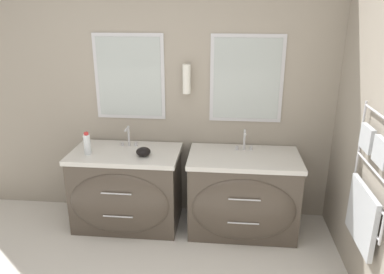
{
  "coord_description": "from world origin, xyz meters",
  "views": [
    {
      "loc": [
        0.65,
        -1.84,
        2.14
      ],
      "look_at": [
        0.35,
        1.27,
        1.04
      ],
      "focal_mm": 35.0,
      "sensor_mm": 36.0,
      "label": 1
    }
  ],
  "objects_px": {
    "toiletry_bottle": "(87,144)",
    "amenity_bowl": "(143,152)",
    "vanity_left": "(126,189)",
    "vanity_right": "(243,195)"
  },
  "relations": [
    {
      "from": "vanity_left",
      "to": "amenity_bowl",
      "type": "relative_size",
      "value": 7.63
    },
    {
      "from": "vanity_left",
      "to": "toiletry_bottle",
      "type": "height_order",
      "value": "toiletry_bottle"
    },
    {
      "from": "toiletry_bottle",
      "to": "amenity_bowl",
      "type": "distance_m",
      "value": 0.54
    },
    {
      "from": "toiletry_bottle",
      "to": "vanity_left",
      "type": "bearing_deg",
      "value": 10.6
    },
    {
      "from": "vanity_right",
      "to": "amenity_bowl",
      "type": "relative_size",
      "value": 7.63
    },
    {
      "from": "vanity_left",
      "to": "amenity_bowl",
      "type": "distance_m",
      "value": 0.48
    },
    {
      "from": "amenity_bowl",
      "to": "toiletry_bottle",
      "type": "bearing_deg",
      "value": -178.68
    },
    {
      "from": "toiletry_bottle",
      "to": "amenity_bowl",
      "type": "height_order",
      "value": "toiletry_bottle"
    },
    {
      "from": "vanity_left",
      "to": "toiletry_bottle",
      "type": "relative_size",
      "value": 4.78
    },
    {
      "from": "vanity_left",
      "to": "amenity_bowl",
      "type": "height_order",
      "value": "amenity_bowl"
    }
  ]
}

